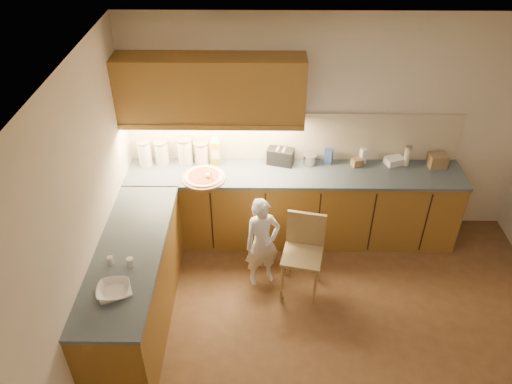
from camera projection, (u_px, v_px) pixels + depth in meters
room at (361, 213)px, 3.74m from camera, size 4.54×4.50×2.62m
l_counter at (245, 229)px, 5.47m from camera, size 3.77×2.62×0.92m
backsplash at (294, 137)px, 5.63m from camera, size 3.75×0.02×0.58m
upper_cabinets at (211, 90)px, 5.13m from camera, size 1.95×0.36×0.73m
pizza_on_board at (204, 177)px, 5.45m from camera, size 0.48×0.48×0.19m
child at (262, 243)px, 5.18m from camera, size 0.45×0.38×1.06m
wooden_chair at (304, 248)px, 5.14m from camera, size 0.47×0.47×0.89m
mixing_bowl at (114, 291)px, 4.07m from camera, size 0.30×0.30×0.07m
canister_a at (145, 153)px, 5.59m from camera, size 0.15×0.15×0.31m
canister_b at (162, 152)px, 5.63m from camera, size 0.16×0.16×0.29m
canister_c at (185, 151)px, 5.61m from camera, size 0.17×0.17×0.32m
canister_d at (201, 153)px, 5.64m from camera, size 0.17×0.17×0.27m
oil_jug at (215, 152)px, 5.62m from camera, size 0.12×0.10×0.33m
toaster at (281, 156)px, 5.66m from camera, size 0.32×0.24×0.19m
steel_pot at (310, 159)px, 5.67m from camera, size 0.16×0.16×0.12m
blue_box at (328, 156)px, 5.66m from camera, size 0.11×0.09×0.18m
card_box_a at (357, 162)px, 5.65m from camera, size 0.15×0.13×0.09m
white_bottle at (363, 156)px, 5.66m from camera, size 0.08×0.08×0.19m
flat_pack at (394, 161)px, 5.68m from camera, size 0.24×0.21×0.08m
tall_jar at (407, 156)px, 5.61m from camera, size 0.08×0.08×0.24m
card_box_b at (438, 160)px, 5.61m from camera, size 0.21×0.17×0.16m
dough_cloth at (115, 291)px, 4.10m from camera, size 0.32×0.29×0.02m
spice_jar_a at (110, 260)px, 4.36m from camera, size 0.06×0.06×0.07m
spice_jar_b at (130, 262)px, 4.33m from camera, size 0.08×0.08×0.08m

